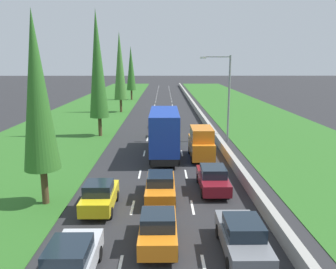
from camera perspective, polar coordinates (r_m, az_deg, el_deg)
ground_plane at (r=63.99m, az=-0.76°, el=4.62°), size 300.00×300.00×0.00m
grass_verge_left at (r=65.25m, az=-11.98°, el=4.53°), size 14.00×140.00×0.04m
grass_verge_right at (r=65.56m, az=11.92°, el=4.56°), size 14.00×140.00×0.04m
median_barrier at (r=64.18m, az=4.35°, el=5.00°), size 0.44×120.00×0.85m
lane_markings at (r=63.99m, az=-0.76°, el=4.63°), size 3.64×116.00×0.01m
orange_hatchback_centre_lane at (r=16.11m, az=-1.67°, el=-15.57°), size 1.74×3.90×1.72m
orange_sedan_centre_lane at (r=21.18m, az=-1.29°, el=-8.66°), size 1.82×4.50×1.64m
grey_sedan_right_lane at (r=15.87m, az=12.41°, el=-16.44°), size 1.82×4.50×1.64m
silver_sedan_left_lane at (r=14.33m, az=-16.14°, el=-20.02°), size 1.82×4.50×1.64m
blue_box_truck_centre_lane at (r=30.46m, az=-0.62°, el=0.48°), size 2.46×9.40×4.18m
yellow_hatchback_centre_lane at (r=38.55m, az=-0.69°, el=0.91°), size 1.74×3.90×1.72m
yellow_hatchback_left_lane at (r=20.03m, az=-11.42°, el=-10.08°), size 1.74×3.90×1.72m
maroon_sedan_right_lane at (r=22.69m, az=7.54°, el=-7.33°), size 1.82×4.50×1.64m
orange_van_right_lane at (r=29.67m, az=5.60°, el=-1.45°), size 1.96×4.90×2.82m
green_hatchback_centre_lane at (r=44.27m, az=-0.76°, el=2.37°), size 1.74×3.90×1.72m
poplar_tree_nearest at (r=20.42m, az=-21.15°, el=6.61°), size 2.08×2.08×11.20m
poplar_tree_second at (r=38.80m, az=-11.79°, el=11.44°), size 2.15×2.15×13.97m
poplar_tree_third at (r=57.45m, az=-8.11°, el=11.33°), size 2.13×2.13×13.24m
poplar_tree_fourth at (r=76.51m, az=-6.24°, el=10.97°), size 2.09×2.09×11.71m
street_light_mast at (r=36.06m, az=9.70°, el=7.02°), size 3.20×0.28×9.00m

